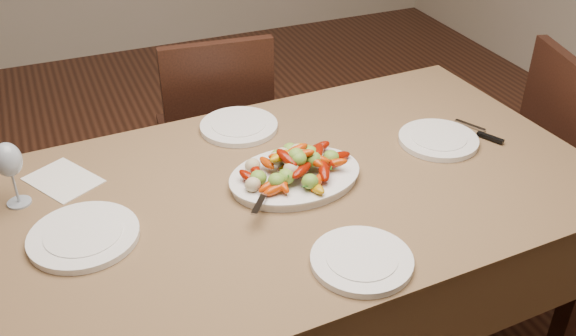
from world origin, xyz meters
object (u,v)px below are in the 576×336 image
Objects in this scene: plate_left at (84,236)px; dining_table at (288,283)px; plate_far at (239,127)px; serving_platter at (295,178)px; chair_far at (213,133)px; plate_right at (438,140)px; plate_near at (362,261)px; wine_glass at (11,173)px.

dining_table is at bearing 2.01° from plate_left.
plate_left and plate_far have the same top height.
plate_far is (-0.05, 0.36, -0.00)m from serving_platter.
plate_far is (-0.02, 0.38, 0.39)m from dining_table.
dining_table is at bearing -86.83° from plate_far.
dining_table is 0.87m from chair_far.
plate_right is at bearing 3.19° from plate_left.
plate_far is (-0.04, -0.49, 0.29)m from chair_far.
chair_far is 3.73× the size of plate_right.
serving_platter is 1.35× the size of plate_left.
dining_table is 6.47× the size of plate_left.
chair_far is 1.28m from plate_near.
plate_far and plate_near have the same top height.
plate_far is at bearing 35.27° from plate_left.
chair_far is 3.67× the size of plate_far.
plate_far is at bearing 13.16° from wine_glass.
plate_far is at bearing 93.17° from dining_table.
plate_left is 0.68m from plate_far.
plate_near is 1.24× the size of wine_glass.
plate_left is (-0.58, -0.02, 0.39)m from dining_table.
wine_glass reaches higher than dining_table.
serving_platter is at bearing 95.82° from chair_far.
plate_far is at bearing 94.30° from plate_near.
dining_table is at bearing -155.44° from serving_platter.
plate_near reaches higher than dining_table.
plate_right is at bearing 3.29° from serving_platter.
plate_left is at bearing -176.90° from serving_platter.
plate_near is (-0.51, -0.42, 0.00)m from plate_right.
chair_far reaches higher than plate_far.
wine_glass is at bearing 122.12° from plate_left.
dining_table is 4.80× the size of serving_platter.
wine_glass reaches higher than plate_right.
chair_far is at bearing 90.40° from serving_platter.
chair_far is 1.11m from plate_left.
dining_table is 0.90m from wine_glass.
plate_far is 1.02× the size of plate_near.
dining_table is at bearing -16.19° from wine_glass.
plate_near is at bearing -84.59° from dining_table.
plate_far reaches higher than dining_table.
wine_glass is (-0.72, 0.21, 0.48)m from dining_table.
chair_far reaches higher than plate_left.
serving_platter is (0.03, 0.01, 0.39)m from dining_table.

